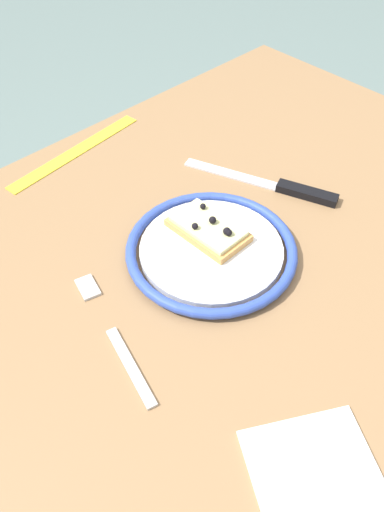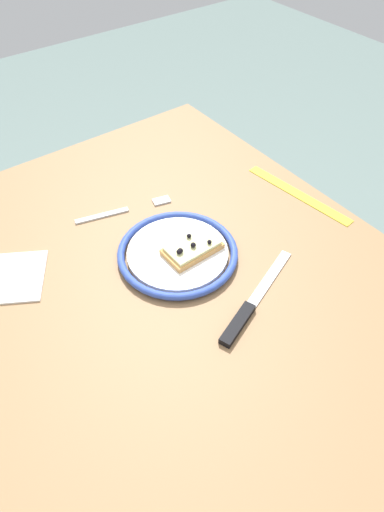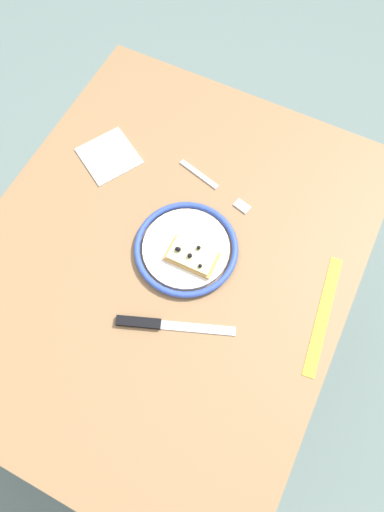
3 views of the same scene
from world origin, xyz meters
name	(u,v)px [view 1 (image 1 of 3)]	position (x,y,z in m)	size (l,w,h in m)	color
ground_plane	(224,477)	(0.00, 0.00, 0.00)	(6.00, 6.00, 0.00)	slate
dining_table	(244,302)	(0.00, 0.00, 0.66)	(0.98, 0.79, 0.76)	#936D47
plate	(211,250)	(-0.03, 0.04, 0.77)	(0.22, 0.22, 0.02)	white
pizza_slice_near	(208,229)	(-0.02, 0.06, 0.78)	(0.06, 0.11, 0.03)	tan
knife	(285,188)	(0.14, 0.06, 0.76)	(0.10, 0.23, 0.01)	silver
fork	(113,334)	(-0.20, 0.03, 0.76)	(0.07, 0.20, 0.00)	silver
measuring_tape	(76,152)	(-0.03, 0.35, 0.76)	(0.26, 0.02, 0.00)	yellow
napkin	(317,480)	(-0.17, -0.23, 0.76)	(0.12, 0.12, 0.00)	white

